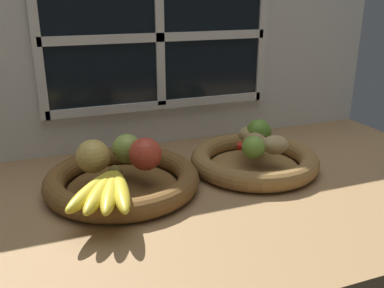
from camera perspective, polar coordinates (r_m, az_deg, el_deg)
name	(u,v)px	position (r cm, az deg, el deg)	size (l,w,h in cm)	color
ground_plane	(196,185)	(103.22, 0.55, -5.54)	(140.00, 90.00, 3.00)	#9E774C
back_wall	(158,48)	(122.41, -4.64, 12.78)	(140.00, 4.60, 55.00)	silver
fruit_bowl_left	(123,180)	(98.00, -9.34, -4.84)	(35.18, 35.18, 4.87)	brown
fruit_bowl_right	(254,160)	(109.01, 8.36, -2.19)	(32.40, 32.40, 4.87)	olive
apple_green_back	(127,149)	(99.70, -8.77, -0.60)	(6.90, 6.90, 6.90)	#99B74C
apple_golden_left	(93,156)	(95.54, -13.18, -1.63)	(7.51, 7.51, 7.51)	#DBB756
apple_red_right	(145,154)	(95.01, -6.29, -1.35)	(7.46, 7.46, 7.46)	#CC422D
banana_bunch_front	(107,190)	(84.00, -11.41, -6.10)	(14.52, 20.17, 3.33)	yellow
potato_back	(253,135)	(112.36, 8.28, 1.19)	(7.98, 5.90, 4.75)	tan
potato_small	(275,145)	(106.14, 11.12, -0.11)	(6.69, 5.51, 4.72)	tan
potato_large	(255,142)	(107.28, 8.49, 0.26)	(6.70, 5.23, 4.67)	#A38451
lime_near	(253,147)	(102.23, 8.26, -0.45)	(5.58, 5.58, 5.58)	#7AAD3D
lime_far	(259,132)	(112.12, 8.95, 1.64)	(6.68, 6.68, 6.68)	olive
chili_pepper	(260,147)	(107.66, 9.10, -0.42)	(2.15, 2.15, 11.62)	red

